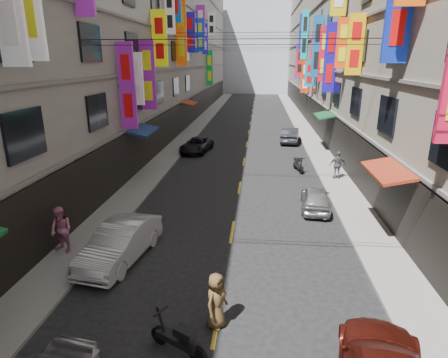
% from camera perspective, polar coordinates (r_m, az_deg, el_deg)
% --- Properties ---
extents(sidewalk_left, '(2.00, 90.00, 0.12)m').
position_cam_1_polar(sidewalk_left, '(40.28, -4.84, 7.36)').
color(sidewalk_left, slate).
rests_on(sidewalk_left, ground).
extents(sidewalk_right, '(2.00, 90.00, 0.12)m').
position_cam_1_polar(sidewalk_right, '(39.97, 12.48, 6.92)').
color(sidewalk_right, slate).
rests_on(sidewalk_right, ground).
extents(building_row_left, '(10.14, 90.00, 19.00)m').
position_cam_1_polar(building_row_left, '(41.19, -13.99, 20.33)').
color(building_row_left, gray).
rests_on(building_row_left, ground).
extents(building_row_right, '(10.14, 90.00, 19.00)m').
position_cam_1_polar(building_row_right, '(40.57, 22.36, 19.63)').
color(building_row_right, gray).
rests_on(building_row_right, ground).
extents(haze_block, '(18.00, 8.00, 22.00)m').
position_cam_1_polar(haze_block, '(89.09, 4.99, 20.05)').
color(haze_block, '#AAB0BD').
rests_on(haze_block, ground).
extents(shop_signage, '(14.00, 55.00, 12.05)m').
position_cam_1_polar(shop_signage, '(32.07, 3.55, 21.22)').
color(shop_signage, '#103EC4').
rests_on(shop_signage, ground).
extents(street_awnings, '(13.99, 35.20, 0.41)m').
position_cam_1_polar(street_awnings, '(23.51, -0.37, 7.29)').
color(street_awnings, '#165429').
rests_on(street_awnings, ground).
extents(overhead_cables, '(14.00, 38.04, 1.24)m').
position_cam_1_polar(overhead_cables, '(27.07, 3.35, 20.96)').
color(overhead_cables, black).
rests_on(overhead_cables, ground).
extents(lane_markings, '(0.12, 80.20, 0.01)m').
position_cam_1_polar(lane_markings, '(36.74, 3.64, 6.30)').
color(lane_markings, gold).
rests_on(lane_markings, ground).
extents(scooter_crossing, '(1.64, 0.98, 1.14)m').
position_cam_1_polar(scooter_crossing, '(10.44, -6.90, -23.08)').
color(scooter_crossing, black).
rests_on(scooter_crossing, ground).
extents(scooter_far_right, '(0.67, 1.78, 1.14)m').
position_cam_1_polar(scooter_far_right, '(25.92, 11.22, 2.14)').
color(scooter_far_right, black).
rests_on(scooter_far_right, ground).
extents(car_left_mid, '(2.20, 4.53, 1.43)m').
position_cam_1_polar(car_left_mid, '(14.72, -15.53, -9.34)').
color(car_left_mid, silver).
rests_on(car_left_mid, ground).
extents(car_left_far, '(2.56, 4.43, 1.16)m').
position_cam_1_polar(car_left_far, '(30.86, -4.20, 5.18)').
color(car_left_far, black).
rests_on(car_left_far, ground).
extents(car_right_mid, '(1.70, 3.60, 1.19)m').
position_cam_1_polar(car_right_mid, '(19.44, 13.77, -2.84)').
color(car_right_mid, '#ABAAAF').
rests_on(car_right_mid, ground).
extents(car_right_far, '(1.99, 4.36, 1.39)m').
position_cam_1_polar(car_right_far, '(34.96, 10.01, 6.63)').
color(car_right_far, '#2A2A32').
rests_on(car_right_far, ground).
extents(pedestrian_lfar, '(1.04, 0.88, 1.83)m').
position_cam_1_polar(pedestrian_lfar, '(15.74, -23.56, -7.12)').
color(pedestrian_lfar, '#CB6B94').
rests_on(pedestrian_lfar, sidewalk_left).
extents(pedestrian_rfar, '(1.12, 0.77, 1.76)m').
position_cam_1_polar(pedestrian_rfar, '(24.37, 16.92, 2.07)').
color(pedestrian_rfar, '#4F4F52').
rests_on(pedestrian_rfar, sidewalk_right).
extents(pedestrian_crossing, '(0.88, 0.98, 1.67)m').
position_cam_1_polar(pedestrian_crossing, '(10.97, -1.20, -18.05)').
color(pedestrian_crossing, '#503C20').
rests_on(pedestrian_crossing, ground).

